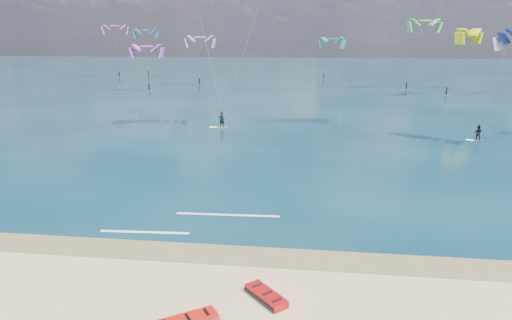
{
  "coord_description": "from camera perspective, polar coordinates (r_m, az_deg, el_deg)",
  "views": [
    {
      "loc": [
        5.56,
        -17.94,
        10.91
      ],
      "look_at": [
        2.4,
        8.0,
        3.68
      ],
      "focal_mm": 32.0,
      "sensor_mm": 36.0,
      "label": 1
    }
  ],
  "objects": [
    {
      "name": "packed_kite_mid",
      "position": [
        20.3,
        1.25,
        -17.03
      ],
      "size": [
        2.41,
        2.49,
        0.4
      ],
      "primitive_type": null,
      "rotation": [
        0.0,
        0.0,
        -0.83
      ],
      "color": "#AC0B0E",
      "rests_on": "ground"
    },
    {
      "name": "kitesurfer_main",
      "position": [
        51.0,
        -3.96,
        14.22
      ],
      "size": [
        9.93,
        7.86,
        18.85
      ],
      "rotation": [
        0.0,
        0.0,
        0.21
      ],
      "color": "yellow",
      "rests_on": "sea"
    },
    {
      "name": "distant_kites",
      "position": [
        100.86,
        -0.5,
        12.52
      ],
      "size": [
        80.34,
        36.65,
        13.35
      ],
      "color": "yellow",
      "rests_on": "ground"
    },
    {
      "name": "wet_sand_strip",
      "position": [
        24.25,
        -7.22,
        -11.38
      ],
      "size": [
        320.0,
        2.4,
        0.01
      ],
      "primitive_type": "cube",
      "color": "brown",
      "rests_on": "ground"
    },
    {
      "name": "kitesurfer_far",
      "position": [
        51.0,
        29.07,
        8.83
      ],
      "size": [
        8.46,
        7.55,
        12.79
      ],
      "rotation": [
        0.0,
        0.0,
        0.34
      ],
      "color": "gold",
      "rests_on": "sea"
    },
    {
      "name": "ground",
      "position": [
        59.22,
        1.44,
        4.85
      ],
      "size": [
        320.0,
        320.0,
        0.0
      ],
      "primitive_type": "plane",
      "color": "tan",
      "rests_on": "ground"
    },
    {
      "name": "sea",
      "position": [
        122.55,
        4.39,
        10.33
      ],
      "size": [
        320.0,
        200.0,
        0.04
      ],
      "primitive_type": "cube",
      "color": "#0A2737",
      "rests_on": "ground"
    },
    {
      "name": "shoreline_foam",
      "position": [
        27.8,
        -7.9,
        -7.68
      ],
      "size": [
        10.03,
        3.6,
        0.01
      ],
      "color": "white",
      "rests_on": "ground"
    }
  ]
}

